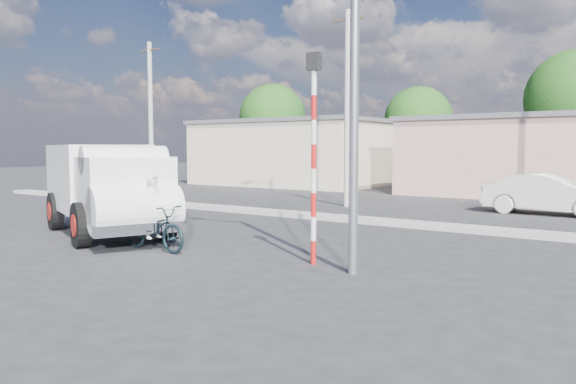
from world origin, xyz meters
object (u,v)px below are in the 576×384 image
Objects in this scene: traffic_pole at (314,140)px; streetlight at (347,13)px; truck at (108,186)px; cyclist at (154,219)px; car_cream at (549,194)px; bicycle at (154,228)px.

streetlight is (0.94, -0.30, 2.37)m from traffic_pole.
cyclist is at bearing 6.46° from truck.
car_cream is at bearing 84.46° from streetlight.
traffic_pole is 0.48× the size of streetlight.
streetlight is (7.65, -0.23, 3.57)m from truck.
car_cream is (6.10, 13.24, -0.01)m from cyclist.
bicycle is 0.23× the size of streetlight.
truck is 2.96m from cyclist.
car_cream is at bearing -22.87° from bicycle.
car_cream is at bearing 80.07° from traffic_pole.
bicycle is at bearing 6.46° from truck.
streetlight is at bearing -81.49° from cyclist.
traffic_pole is at bearing 162.27° from streetlight.
streetlight is (4.87, 0.57, 4.42)m from bicycle.
car_cream is 12.70m from traffic_pole.
streetlight reaches higher than truck.
car_cream is at bearing -22.87° from cyclist.
bicycle is (2.78, -0.80, -0.85)m from truck.
cyclist reaches higher than bicycle.
traffic_pole is (6.71, 0.07, 1.20)m from truck.
cyclist is (0.00, 0.00, 0.21)m from bicycle.
truck is 1.48× the size of traffic_pole.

